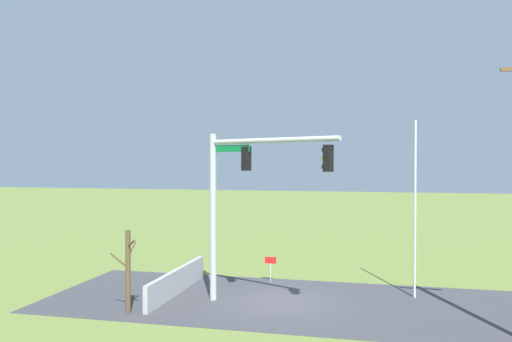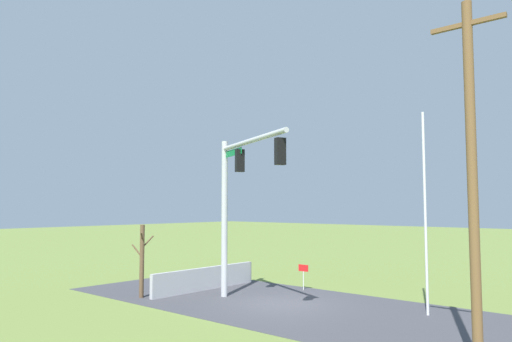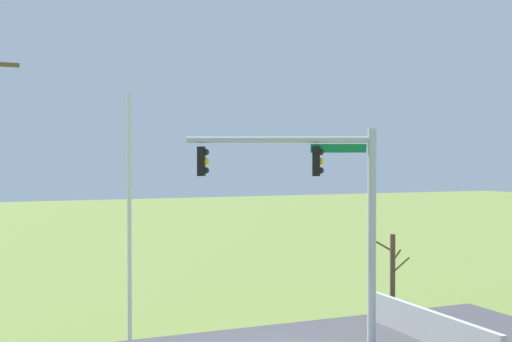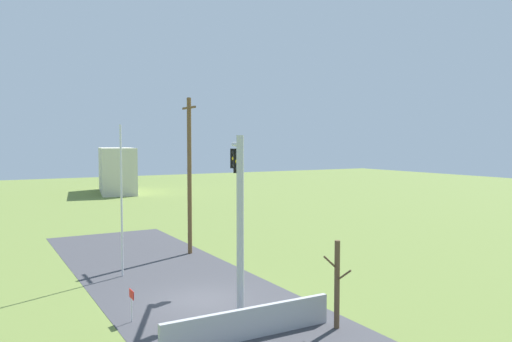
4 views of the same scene
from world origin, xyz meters
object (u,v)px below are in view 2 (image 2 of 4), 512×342
object	(u,v)px
bare_tree	(142,260)
flagpole	(425,212)
signal_mast	(237,188)
utility_pole	(472,173)
open_sign	(303,271)

from	to	relation	value
bare_tree	flagpole	bearing A→B (deg)	-155.81
flagpole	bare_tree	xyz separation A→B (m)	(10.94, 4.91, -2.15)
signal_mast	utility_pole	size ratio (longest dim) A/B	0.75
signal_mast	bare_tree	distance (m)	5.45
signal_mast	bare_tree	size ratio (longest dim) A/B	2.18
utility_pole	open_sign	xyz separation A→B (m)	(9.81, -6.33, -3.98)
utility_pole	signal_mast	bearing A→B (deg)	-11.06
bare_tree	open_sign	bearing A→B (deg)	-124.45
flagpole	bare_tree	bearing A→B (deg)	24.19
flagpole	utility_pole	xyz separation A→B (m)	(-3.20, 4.94, 1.06)
open_sign	bare_tree	bearing A→B (deg)	55.55
signal_mast	flagpole	xyz separation A→B (m)	(-6.96, -2.96, -1.01)
bare_tree	signal_mast	bearing A→B (deg)	-153.85
signal_mast	open_sign	bearing A→B (deg)	-94.50
flagpole	open_sign	distance (m)	7.36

